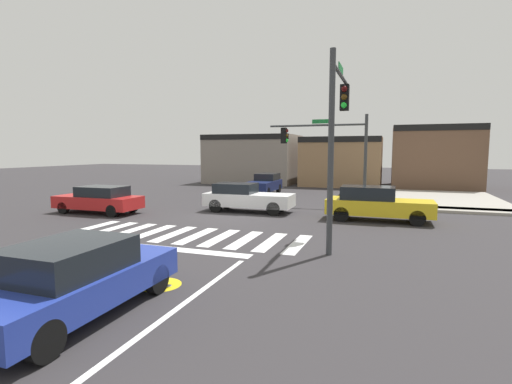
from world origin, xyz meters
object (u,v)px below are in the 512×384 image
object	(u,v)px
car_white	(246,197)
car_blue	(74,278)
car_yellow	(376,203)
traffic_signal_southeast	(338,119)
traffic_signal_northeast	(326,144)
car_navy	(265,184)
car_red	(99,199)

from	to	relation	value
car_white	car_blue	xyz separation A→B (m)	(1.41, -13.00, -0.01)
car_white	car_yellow	size ratio (longest dim) A/B	0.99
traffic_signal_southeast	car_blue	size ratio (longest dim) A/B	1.42
traffic_signal_northeast	car_white	distance (m)	6.09
car_white	car_blue	distance (m)	13.08
traffic_signal_northeast	car_blue	bearing A→B (deg)	83.00
traffic_signal_southeast	car_blue	distance (m)	9.09
car_blue	car_navy	distance (m)	21.54
car_blue	traffic_signal_northeast	bearing A→B (deg)	-7.00
traffic_signal_southeast	traffic_signal_northeast	world-z (taller)	traffic_signal_southeast
car_yellow	car_blue	size ratio (longest dim) A/B	1.07
traffic_signal_southeast	car_navy	bearing A→B (deg)	26.94
car_white	car_red	xyz separation A→B (m)	(-6.93, -2.95, -0.04)
traffic_signal_northeast	car_yellow	bearing A→B (deg)	123.53
traffic_signal_northeast	car_navy	distance (m)	7.27
car_blue	car_red	bearing A→B (deg)	39.65
car_navy	car_blue	bearing A→B (deg)	8.26
car_white	car_red	bearing A→B (deg)	-156.96
car_blue	car_navy	bearing A→B (deg)	8.26
car_yellow	traffic_signal_northeast	bearing A→B (deg)	123.53
car_red	traffic_signal_northeast	bearing A→B (deg)	-146.03
car_red	car_navy	distance (m)	12.42
traffic_signal_southeast	car_red	distance (m)	13.07
traffic_signal_southeast	traffic_signal_northeast	bearing A→B (deg)	10.97
car_yellow	car_red	bearing A→B (deg)	-169.62
traffic_signal_southeast	car_white	bearing A→B (deg)	43.86
traffic_signal_southeast	car_red	bearing A→B (deg)	77.84
car_red	car_yellow	xyz separation A→B (m)	(13.46, 2.47, 0.08)
car_white	car_yellow	xyz separation A→B (m)	(6.53, -0.48, 0.04)
car_yellow	car_navy	bearing A→B (deg)	133.07
traffic_signal_southeast	car_yellow	xyz separation A→B (m)	(1.15, 5.12, -3.42)
car_navy	traffic_signal_northeast	bearing A→B (deg)	50.87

